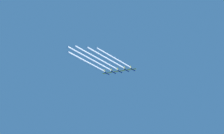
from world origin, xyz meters
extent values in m
cylinder|color=navy|center=(-15.18, -0.37, 236.69)|extent=(1.19, 10.28, 1.19)
cone|color=yellow|center=(-15.18, 5.64, 236.69)|extent=(1.13, 1.73, 1.13)
ellipsoid|color=#0C263F|center=(-15.18, 1.90, 237.20)|extent=(0.65, 2.38, 0.54)
cube|color=yellow|center=(-15.18, -0.88, 236.60)|extent=(8.65, 2.06, 0.13)
cube|color=yellow|center=(-15.18, -5.03, 236.69)|extent=(3.68, 1.19, 0.13)
cube|color=yellow|center=(-15.18, -4.94, 238.21)|extent=(0.11, 1.41, 1.84)
cylinder|color=black|center=(-15.18, -5.77, 236.69)|extent=(0.89, 0.65, 0.89)
cylinder|color=navy|center=(-7.42, -0.52, 236.62)|extent=(1.19, 10.28, 1.19)
cone|color=yellow|center=(-7.42, 5.48, 236.62)|extent=(1.13, 1.73, 1.13)
ellipsoid|color=#0C263F|center=(-7.42, 1.74, 237.12)|extent=(0.65, 2.38, 0.54)
cube|color=yellow|center=(-7.42, -1.04, 236.53)|extent=(8.65, 2.06, 0.13)
cube|color=yellow|center=(-7.42, -5.19, 236.62)|extent=(3.68, 1.19, 0.13)
cube|color=yellow|center=(-7.42, -5.10, 238.13)|extent=(0.11, 1.41, 1.84)
cylinder|color=black|center=(-7.42, -5.93, 236.62)|extent=(0.89, 0.65, 0.89)
cylinder|color=navy|center=(-0.40, 0.32, 236.68)|extent=(1.19, 10.28, 1.19)
cone|color=yellow|center=(-0.40, 6.32, 236.68)|extent=(1.13, 1.73, 1.13)
ellipsoid|color=#0C263F|center=(-0.40, 2.58, 237.19)|extent=(0.65, 2.38, 0.54)
cube|color=yellow|center=(-0.40, -0.20, 236.59)|extent=(8.65, 2.06, 0.13)
cube|color=yellow|center=(-0.40, -4.34, 236.68)|extent=(3.68, 1.19, 0.13)
cube|color=yellow|center=(-0.40, -4.26, 238.20)|extent=(0.11, 1.41, 1.84)
cylinder|color=black|center=(-0.40, -5.09, 236.68)|extent=(0.89, 0.65, 0.89)
cylinder|color=navy|center=(7.75, -0.49, 236.51)|extent=(1.19, 10.28, 1.19)
cone|color=yellow|center=(7.75, 5.51, 236.51)|extent=(1.13, 1.73, 1.13)
ellipsoid|color=#0C263F|center=(7.75, 1.77, 237.02)|extent=(0.65, 2.38, 0.54)
cube|color=yellow|center=(7.75, -1.00, 236.42)|extent=(8.65, 2.06, 0.13)
cube|color=yellow|center=(7.75, -5.15, 236.51)|extent=(3.68, 1.19, 0.13)
cube|color=yellow|center=(7.75, -5.07, 238.03)|extent=(0.11, 1.41, 1.84)
cylinder|color=black|center=(7.75, -5.90, 236.51)|extent=(0.89, 0.65, 0.89)
cylinder|color=navy|center=(14.65, 0.48, 236.42)|extent=(1.19, 10.28, 1.19)
cone|color=yellow|center=(14.65, 6.48, 236.42)|extent=(1.13, 1.73, 1.13)
ellipsoid|color=#0C263F|center=(14.65, 2.74, 236.93)|extent=(0.65, 2.38, 0.54)
cube|color=yellow|center=(14.65, -0.04, 236.33)|extent=(8.65, 2.06, 0.13)
cube|color=yellow|center=(14.65, -4.18, 236.42)|extent=(3.68, 1.19, 0.13)
cube|color=yellow|center=(14.65, -4.10, 237.94)|extent=(0.11, 1.41, 1.84)
cylinder|color=black|center=(14.65, -4.93, 236.42)|extent=(0.89, 0.65, 0.89)
cylinder|color=white|center=(-15.18, -35.29, 236.69)|extent=(1.40, 58.97, 1.40)
cylinder|color=white|center=(-15.18, -42.37, 236.69)|extent=(2.65, 67.82, 2.65)
cylinder|color=white|center=(-7.42, -40.81, 236.62)|extent=(1.40, 69.69, 1.40)
cylinder|color=white|center=(-7.42, -49.17, 236.62)|extent=(2.65, 80.15, 2.65)
cylinder|color=white|center=(-0.40, -39.80, 236.68)|extent=(1.40, 69.36, 1.40)
cylinder|color=white|center=(-0.40, -48.12, 236.68)|extent=(2.65, 79.76, 2.65)
cylinder|color=white|center=(7.75, -36.73, 236.51)|extent=(1.40, 61.60, 1.40)
cylinder|color=white|center=(7.75, -44.12, 236.51)|extent=(2.65, 70.84, 2.65)
cylinder|color=white|center=(14.65, -33.81, 236.42)|extent=(1.40, 57.70, 1.40)
cylinder|color=white|center=(14.65, -40.73, 236.42)|extent=(2.65, 66.35, 2.65)
camera|label=1|loc=(354.98, -656.92, 1.40)|focal=122.80mm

